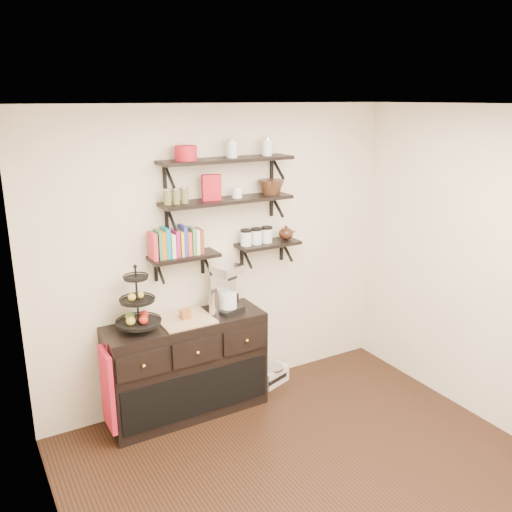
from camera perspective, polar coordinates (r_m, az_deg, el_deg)
The scene contains 22 objects.
floor at distance 4.29m, azimuth 8.16°, elevation -23.66°, with size 3.50×3.50×0.00m, color black.
ceiling at distance 3.29m, azimuth 10.11°, elevation 15.34°, with size 3.50×3.50×0.02m, color white.
back_wall at distance 4.97m, azimuth -3.63°, elevation 0.03°, with size 3.50×0.02×2.70m, color white.
left_wall at distance 2.91m, azimuth -19.78°, elevation -13.29°, with size 0.02×3.50×2.70m, color white.
shelf_top at distance 4.68m, azimuth -3.10°, elevation 10.04°, with size 1.20×0.27×0.23m.
shelf_mid at distance 4.73m, azimuth -3.03°, elevation 5.83°, with size 1.20×0.27×0.23m.
shelf_low_left at distance 4.68m, azimuth -7.61°, elevation -0.13°, with size 0.60×0.25×0.23m.
shelf_low_right at distance 5.04m, azimuth 1.23°, elevation 1.22°, with size 0.60×0.25×0.23m.
cookbooks at distance 4.62m, azimuth -8.27°, elevation 1.41°, with size 0.43×0.15×0.26m.
glass_canisters at distance 4.96m, azimuth 0.06°, elevation 2.01°, with size 0.32×0.10×0.13m.
sideboard at distance 4.93m, azimuth -7.27°, elevation -11.50°, with size 1.40×0.50×0.92m.
fruit_stand at distance 4.55m, azimuth -12.31°, elevation -5.44°, with size 0.37×0.37×0.54m.
candle at distance 4.72m, azimuth -7.45°, elevation -6.08°, with size 0.08×0.08×0.08m, color brown.
coffee_maker at distance 4.84m, azimuth -3.20°, elevation -3.45°, with size 0.29×0.29×0.43m.
thermal_carafe at distance 4.78m, azimuth -4.32°, elevation -4.96°, with size 0.11×0.11×0.22m, color silver.
apron at distance 4.64m, azimuth -15.36°, elevation -13.43°, with size 0.04×0.29×0.68m, color #A71226.
radio at distance 5.52m, azimuth 1.84°, elevation -12.39°, with size 0.34×0.26×0.19m.
recipe_box at distance 4.64m, azimuth -4.71°, elevation 7.20°, with size 0.16×0.06×0.22m, color #AA1321.
walnut_bowl at distance 4.93m, azimuth 1.59°, elevation 7.25°, with size 0.24×0.24×0.13m, color black, non-canonical shape.
ramekins at distance 4.76m, azimuth -2.01°, elevation 6.71°, with size 0.09×0.09×0.10m, color white.
teapot at distance 5.12m, azimuth 3.17°, elevation 2.49°, with size 0.18×0.14×0.14m, color black, non-canonical shape.
red_pot at distance 4.52m, azimuth -7.39°, elevation 10.70°, with size 0.18×0.18×0.12m, color #AA1321.
Camera 1 is at (-2.10, -2.54, 2.74)m, focal length 38.00 mm.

